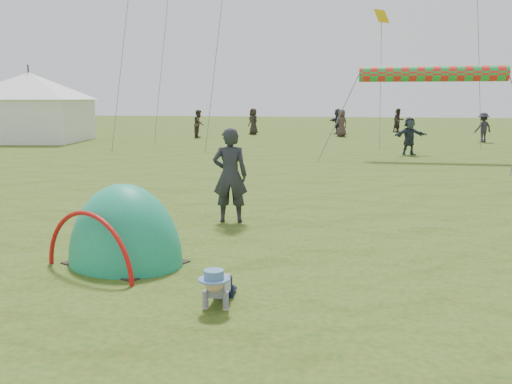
% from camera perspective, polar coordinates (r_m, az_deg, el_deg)
% --- Properties ---
extents(ground, '(140.00, 140.00, 0.00)m').
position_cam_1_polar(ground, '(7.26, -6.33, -10.83)').
color(ground, '#254D13').
extents(crawling_toddler, '(0.50, 0.69, 0.52)m').
position_cam_1_polar(crawling_toddler, '(7.02, -3.85, -9.28)').
color(crawling_toddler, black).
rests_on(crawling_toddler, ground).
extents(popup_tent, '(2.38, 2.21, 2.46)m').
position_cam_1_polar(popup_tent, '(9.05, -12.88, -6.91)').
color(popup_tent, '#0F8B7C').
rests_on(popup_tent, ground).
extents(standing_adult, '(0.77, 0.57, 1.92)m').
position_cam_1_polar(standing_adult, '(11.52, -2.61, 1.68)').
color(standing_adult, '#25262C').
rests_on(standing_adult, ground).
extents(event_marquee, '(7.11, 7.11, 4.23)m').
position_cam_1_polar(event_marquee, '(35.79, -21.64, 8.13)').
color(event_marquee, white).
rests_on(event_marquee, ground).
extents(crowd_person_3, '(1.25, 1.09, 1.68)m').
position_cam_1_polar(crowd_person_3, '(34.94, 21.76, 6.01)').
color(crowd_person_3, '#25252D').
rests_on(crowd_person_3, ground).
extents(crowd_person_4, '(1.02, 1.02, 1.79)m').
position_cam_1_polar(crowd_person_4, '(39.54, -0.27, 7.07)').
color(crowd_person_4, black).
rests_on(crowd_person_4, ground).
extents(crowd_person_5, '(1.61, 1.10, 1.67)m').
position_cam_1_polar(crowd_person_5, '(26.08, 15.09, 5.41)').
color(crowd_person_5, '#2B3641').
rests_on(crowd_person_5, ground).
extents(crowd_person_6, '(0.42, 0.64, 1.73)m').
position_cam_1_polar(crowd_person_6, '(38.82, -21.36, 6.35)').
color(crowd_person_6, '#25242B').
rests_on(crowd_person_6, ground).
extents(crowd_person_7, '(0.67, 0.86, 1.76)m').
position_cam_1_polar(crowd_person_7, '(36.45, -5.72, 6.80)').
color(crowd_person_7, '#3F362A').
rests_on(crowd_person_7, ground).
extents(crowd_person_9, '(0.98, 1.29, 1.77)m').
position_cam_1_polar(crowd_person_9, '(33.92, -19.98, 6.11)').
color(crowd_person_9, '#29272F').
rests_on(crowd_person_9, ground).
extents(crowd_person_10, '(1.03, 0.97, 1.77)m').
position_cam_1_polar(crowd_person_10, '(37.74, 8.54, 6.85)').
color(crowd_person_10, '#42302E').
rests_on(crowd_person_10, ground).
extents(crowd_person_11, '(1.10, 1.70, 1.75)m').
position_cam_1_polar(crowd_person_11, '(40.81, 8.16, 7.03)').
color(crowd_person_11, '#212937').
rests_on(crowd_person_11, ground).
extents(crowd_person_12, '(0.56, 0.69, 1.65)m').
position_cam_1_polar(crowd_person_12, '(43.36, 13.87, 6.92)').
color(crowd_person_12, black).
rests_on(crowd_person_12, ground).
extents(crowd_person_13, '(1.05, 0.98, 1.73)m').
position_cam_1_polar(crowd_person_13, '(43.34, 14.07, 6.96)').
color(crowd_person_13, '#372B22').
rests_on(crowd_person_13, ground).
extents(crowd_person_14, '(0.95, 0.40, 1.62)m').
position_cam_1_polar(crowd_person_14, '(40.92, -17.16, 6.62)').
color(crowd_person_14, '#30374B').
rests_on(crowd_person_14, ground).
extents(rainbow_tube_kite, '(5.83, 0.64, 0.64)m').
position_cam_1_polar(rainbow_tube_kite, '(24.69, 17.20, 11.24)').
color(rainbow_tube_kite, red).
extents(diamond_kite_7, '(0.94, 0.94, 0.77)m').
position_cam_1_polar(diamond_kite_7, '(34.26, 12.46, 16.80)').
color(diamond_kite_7, '#CFA600').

